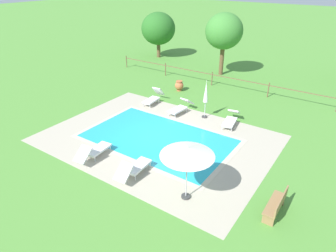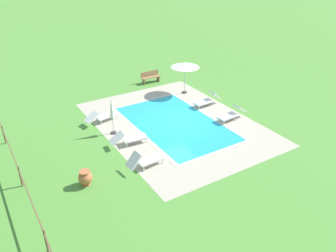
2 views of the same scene
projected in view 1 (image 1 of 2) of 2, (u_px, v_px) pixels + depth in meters
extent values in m
plane|color=#518E38|center=(158.00, 138.00, 15.71)|extent=(160.00, 160.00, 0.00)
cube|color=#B2A893|center=(158.00, 138.00, 15.71)|extent=(11.48, 8.44, 0.01)
cube|color=#23A8C1|center=(158.00, 138.00, 15.71)|extent=(7.48, 4.45, 0.01)
cube|color=#C0B59F|center=(182.00, 122.00, 17.42)|extent=(7.96, 0.24, 0.01)
cube|color=#C0B59F|center=(128.00, 158.00, 13.99)|extent=(7.96, 0.24, 0.01)
cube|color=#C0B59F|center=(226.00, 162.00, 13.77)|extent=(0.24, 4.45, 0.01)
cube|color=#C0B59F|center=(105.00, 120.00, 17.65)|extent=(0.24, 4.45, 0.01)
cube|color=white|center=(178.00, 109.00, 18.23)|extent=(0.72, 1.35, 0.07)
cube|color=white|center=(187.00, 101.00, 18.80)|extent=(0.66, 0.78, 0.53)
cube|color=silver|center=(178.00, 110.00, 18.25)|extent=(0.68, 1.32, 0.04)
cylinder|color=silver|center=(175.00, 116.00, 17.78)|extent=(0.04, 0.04, 0.28)
cylinder|color=silver|center=(169.00, 114.00, 18.07)|extent=(0.04, 0.04, 0.28)
cylinder|color=silver|center=(186.00, 110.00, 18.54)|extent=(0.04, 0.04, 0.28)
cylinder|color=silver|center=(180.00, 108.00, 18.83)|extent=(0.04, 0.04, 0.28)
cube|color=white|center=(98.00, 149.00, 14.17)|extent=(0.72, 1.35, 0.07)
cube|color=white|center=(83.00, 154.00, 13.29)|extent=(0.66, 0.77, 0.55)
cube|color=silver|center=(98.00, 150.00, 14.20)|extent=(0.68, 1.32, 0.04)
cylinder|color=silver|center=(102.00, 145.00, 14.79)|extent=(0.04, 0.04, 0.28)
cylinder|color=silver|center=(110.00, 148.00, 14.57)|extent=(0.04, 0.04, 0.28)
cylinder|color=silver|center=(87.00, 156.00, 13.93)|extent=(0.04, 0.04, 0.28)
cylinder|color=silver|center=(95.00, 159.00, 13.71)|extent=(0.04, 0.04, 0.28)
cube|color=white|center=(230.00, 122.00, 16.73)|extent=(0.82, 1.39, 0.07)
cube|color=white|center=(234.00, 112.00, 17.46)|extent=(0.73, 0.86, 0.48)
cube|color=silver|center=(229.00, 123.00, 16.76)|extent=(0.79, 1.35, 0.04)
cylinder|color=silver|center=(231.00, 130.00, 16.27)|extent=(0.04, 0.04, 0.28)
cylinder|color=silver|center=(222.00, 128.00, 16.46)|extent=(0.04, 0.04, 0.28)
cylinder|color=silver|center=(236.00, 121.00, 17.17)|extent=(0.04, 0.04, 0.28)
cylinder|color=silver|center=(227.00, 120.00, 17.35)|extent=(0.04, 0.04, 0.28)
cube|color=white|center=(138.00, 166.00, 12.94)|extent=(0.68, 1.33, 0.07)
cube|color=white|center=(123.00, 172.00, 12.07)|extent=(0.64, 0.73, 0.59)
cube|color=silver|center=(138.00, 167.00, 12.96)|extent=(0.64, 1.31, 0.04)
cylinder|color=silver|center=(141.00, 161.00, 13.56)|extent=(0.04, 0.04, 0.28)
cylinder|color=silver|center=(150.00, 165.00, 13.32)|extent=(0.04, 0.04, 0.28)
cylinder|color=silver|center=(126.00, 174.00, 12.72)|extent=(0.04, 0.04, 0.28)
cylinder|color=silver|center=(135.00, 178.00, 12.48)|extent=(0.04, 0.04, 0.28)
cube|color=white|center=(151.00, 100.00, 19.57)|extent=(0.71, 1.35, 0.07)
cube|color=white|center=(158.00, 91.00, 20.15)|extent=(0.65, 0.67, 0.66)
cube|color=silver|center=(151.00, 101.00, 19.60)|extent=(0.68, 1.32, 0.04)
cylinder|color=silver|center=(150.00, 106.00, 19.11)|extent=(0.04, 0.04, 0.28)
cylinder|color=silver|center=(143.00, 105.00, 19.34)|extent=(0.04, 0.04, 0.28)
cylinder|color=silver|center=(159.00, 100.00, 19.97)|extent=(0.04, 0.04, 0.28)
cylinder|color=silver|center=(152.00, 99.00, 20.19)|extent=(0.04, 0.04, 0.28)
cylinder|color=#383838|center=(186.00, 196.00, 11.58)|extent=(0.36, 0.36, 0.08)
cylinder|color=#B2B5B7|center=(187.00, 174.00, 11.08)|extent=(0.04, 0.04, 2.24)
cone|color=white|center=(187.00, 151.00, 10.64)|extent=(2.01, 2.01, 0.34)
sphere|color=white|center=(188.00, 147.00, 10.56)|extent=(0.06, 0.06, 0.06)
cylinder|color=#383838|center=(204.00, 117.00, 17.95)|extent=(0.32, 0.32, 0.08)
cylinder|color=#B2B5B7|center=(205.00, 110.00, 17.74)|extent=(0.04, 0.04, 1.01)
cone|color=white|center=(206.00, 92.00, 17.22)|extent=(0.28, 0.28, 1.24)
sphere|color=white|center=(207.00, 81.00, 16.93)|extent=(0.05, 0.05, 0.05)
cube|color=#937047|center=(275.00, 204.00, 10.63)|extent=(0.44, 1.50, 0.06)
cube|color=#937047|center=(282.00, 201.00, 10.42)|extent=(0.05, 1.50, 0.40)
cube|color=#937047|center=(268.00, 220.00, 10.27)|extent=(0.40, 0.06, 0.41)
cube|color=#937047|center=(279.00, 199.00, 11.20)|extent=(0.40, 0.06, 0.41)
cylinder|color=#B7663D|center=(179.00, 90.00, 21.99)|extent=(0.35, 0.35, 0.08)
ellipsoid|color=#B7663D|center=(179.00, 86.00, 21.82)|extent=(0.63, 0.63, 0.64)
cylinder|color=#B7663D|center=(179.00, 81.00, 21.68)|extent=(0.47, 0.47, 0.06)
cylinder|color=brown|center=(126.00, 62.00, 27.19)|extent=(0.08, 0.08, 1.05)
cylinder|color=brown|center=(165.00, 69.00, 25.01)|extent=(0.08, 0.08, 1.05)
cylinder|color=brown|center=(212.00, 79.00, 22.83)|extent=(0.08, 0.08, 1.05)
cylinder|color=brown|center=(268.00, 90.00, 20.65)|extent=(0.08, 0.08, 1.05)
cube|color=brown|center=(239.00, 80.00, 21.59)|extent=(21.68, 0.05, 0.05)
cylinder|color=brown|center=(159.00, 49.00, 30.35)|extent=(0.36, 0.36, 1.65)
ellipsoid|color=#286623|center=(158.00, 29.00, 29.44)|extent=(3.34, 3.34, 3.12)
cylinder|color=brown|center=(222.00, 60.00, 24.94)|extent=(0.35, 0.35, 2.50)
ellipsoid|color=#3D7F33|center=(224.00, 31.00, 23.87)|extent=(3.01, 3.01, 2.87)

